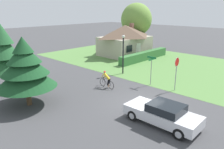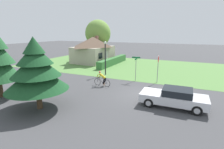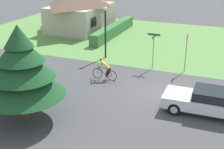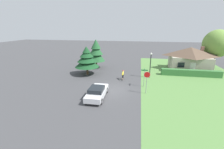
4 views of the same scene
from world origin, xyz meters
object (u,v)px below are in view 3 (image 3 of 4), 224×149
street_name_sign (154,44)px  sedan_left_lane (208,101)px  cottage_house (80,9)px  cyclist (105,69)px  conifer_tall_near (22,69)px  stop_sign (187,44)px  street_lamp (105,26)px

street_name_sign → sedan_left_lane: bearing=-140.6°
cottage_house → cyclist: size_ratio=4.29×
street_name_sign → conifer_tall_near: size_ratio=0.53×
stop_sign → street_lamp: bearing=-99.6°
cyclist → conifer_tall_near: size_ratio=0.36×
stop_sign → street_lamp: street_lamp is taller
conifer_tall_near → cottage_house: bearing=19.4°
street_lamp → conifer_tall_near: 10.56m
sedan_left_lane → cyclist: cyclist is taller
stop_sign → street_lamp: 6.48m
cottage_house → street_name_sign: size_ratio=2.93×
sedan_left_lane → street_lamp: (6.43, 8.60, 1.86)m
cyclist → street_lamp: street_lamp is taller
sedan_left_lane → street_lamp: size_ratio=1.09×
stop_sign → conifer_tall_near: bearing=-35.1°
cottage_house → street_name_sign: cottage_house is taller
cyclist → stop_sign: bearing=-141.0°
sedan_left_lane → street_name_sign: size_ratio=1.73×
stop_sign → cottage_house: bearing=-126.4°
sedan_left_lane → street_name_sign: 7.10m
sedan_left_lane → street_lamp: 10.90m
street_lamp → conifer_tall_near: bearing=-178.9°
street_name_sign → street_lamp: bearing=76.3°
sedan_left_lane → cottage_house: bearing=-44.4°
cyclist → street_lamp: size_ratio=0.43×
sedan_left_lane → street_name_sign: (5.42, 4.45, 1.13)m
cottage_house → street_name_sign: (-8.62, -10.32, -0.43)m
cyclist → sedan_left_lane: bearing=164.6°
stop_sign → street_name_sign: bearing=-86.6°
cyclist → stop_sign: size_ratio=0.63×
sedan_left_lane → stop_sign: size_ratio=1.59×
cyclist → street_name_sign: street_name_sign is taller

